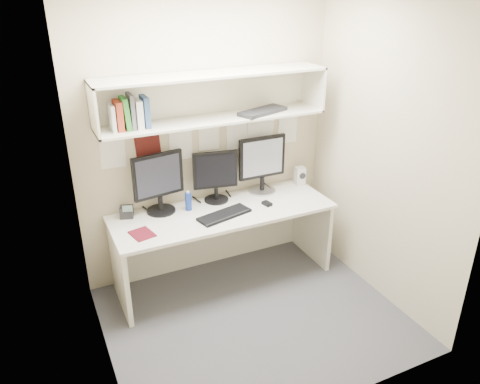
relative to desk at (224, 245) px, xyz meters
name	(u,v)px	position (x,y,z in m)	size (l,w,h in m)	color
floor	(254,318)	(0.00, -0.65, -0.37)	(2.40, 2.00, 0.01)	#414146
wall_back	(207,138)	(0.00, 0.35, 0.93)	(2.40, 0.02, 2.60)	#BCAF8F
wall_front	(338,239)	(0.00, -1.65, 0.93)	(2.40, 0.02, 2.60)	#BCAF8F
wall_left	(89,208)	(-1.20, -0.65, 0.93)	(0.02, 2.00, 2.60)	#BCAF8F
wall_right	(385,153)	(1.20, -0.65, 0.93)	(0.02, 2.00, 2.60)	#BCAF8F
desk	(224,245)	(0.00, 0.00, 0.00)	(2.00, 0.70, 0.73)	silver
overhead_hutch	(211,96)	(0.00, 0.21, 1.35)	(2.00, 0.38, 0.40)	silver
pinned_papers	(207,144)	(0.00, 0.34, 0.88)	(1.92, 0.01, 0.48)	white
monitor_left	(159,181)	(-0.51, 0.22, 0.65)	(0.47, 0.26, 0.54)	black
monitor_center	(215,174)	(0.02, 0.22, 0.62)	(0.41, 0.23, 0.48)	black
monitor_right	(262,163)	(0.51, 0.22, 0.66)	(0.48, 0.26, 0.55)	#A5A5AA
keyboard	(224,215)	(-0.04, -0.11, 0.38)	(0.49, 0.17, 0.02)	black
mouse	(267,204)	(0.41, -0.08, 0.38)	(0.06, 0.09, 0.03)	black
speaker	(300,176)	(0.93, 0.20, 0.46)	(0.11, 0.11, 0.18)	beige
blue_bottle	(188,201)	(-0.28, 0.14, 0.45)	(0.06, 0.06, 0.18)	navy
maroon_notebook	(142,234)	(-0.77, -0.13, 0.37)	(0.16, 0.20, 0.01)	#530E19
desk_phone	(127,212)	(-0.81, 0.23, 0.42)	(0.14, 0.13, 0.13)	black
book_stack	(130,114)	(-0.72, 0.16, 1.29)	(0.30, 0.17, 0.28)	beige
hutch_tray	(263,111)	(0.45, 0.12, 1.19)	(0.47, 0.18, 0.03)	black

